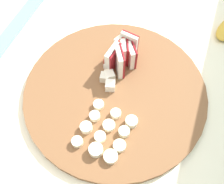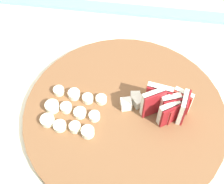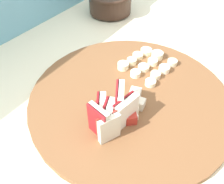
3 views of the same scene
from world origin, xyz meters
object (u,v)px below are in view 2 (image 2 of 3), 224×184
at_px(apple_wedge_fan, 168,105).
at_px(apple_dice_pile, 139,100).
at_px(banana_slice_rows, 72,111).
at_px(cutting_board, 125,114).

bearing_deg(apple_wedge_fan, apple_dice_pile, -15.28).
bearing_deg(apple_dice_pile, banana_slice_rows, 18.12).
xyz_separation_m(apple_dice_pile, banana_slice_rows, (0.14, 0.04, -0.00)).
relative_size(cutting_board, apple_wedge_fan, 4.11).
bearing_deg(apple_dice_pile, apple_wedge_fan, 164.72).
bearing_deg(banana_slice_rows, cutting_board, -170.83).
height_order(apple_wedge_fan, apple_dice_pile, apple_wedge_fan).
distance_m(cutting_board, banana_slice_rows, 0.11).
distance_m(cutting_board, apple_dice_pile, 0.04).
height_order(cutting_board, banana_slice_rows, banana_slice_rows).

